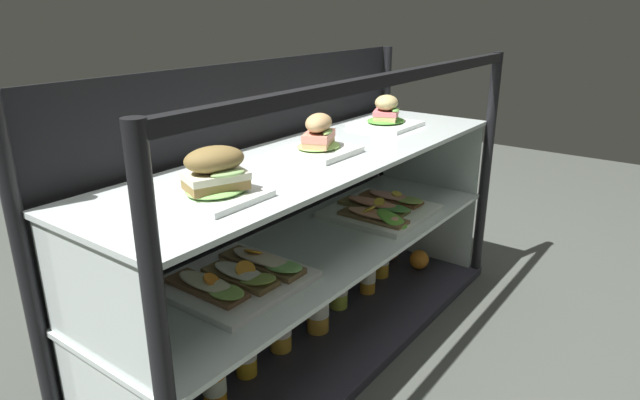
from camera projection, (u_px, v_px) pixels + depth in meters
The scene contains 21 objects.
ground_plane at pixel (320, 344), 1.79m from camera, with size 6.00×6.00×0.02m, color #434741.
case_base_deck at pixel (320, 337), 1.78m from camera, with size 1.55×0.49×0.03m, color #2C2B37.
case_frame at pixel (287, 193), 1.69m from camera, with size 1.55×0.49×0.88m.
riser_lower_tier at pixel (320, 291), 1.72m from camera, with size 1.48×0.41×0.30m.
shelf_lower_glass at pixel (320, 246), 1.67m from camera, with size 1.50×0.43×0.01m, color silver.
riser_upper_tier at pixel (320, 202), 1.62m from camera, with size 1.48×0.41×0.27m.
shelf_upper_glass at pixel (320, 156), 1.58m from camera, with size 1.50×0.43×0.01m, color silver.
plated_roll_sandwich_center at pixel (216, 178), 1.19m from camera, with size 0.18×0.18×0.12m.
plated_roll_sandwich_far_right at pixel (319, 140), 1.56m from camera, with size 0.19×0.19×0.12m.
plated_roll_sandwich_near_left_corner at pixel (386, 116), 1.91m from camera, with size 0.20×0.20×0.11m.
open_sandwich_tray_mid_right at pixel (238, 277), 1.42m from camera, with size 0.34×0.32×0.07m.
open_sandwich_tray_far_right at pixel (381, 209), 1.90m from camera, with size 0.34×0.33×0.06m.
juice_bottle_front_middle at pixel (214, 378), 1.43m from camera, with size 0.06×0.06×0.21m.
juice_bottle_back_left at pixel (245, 346), 1.55m from camera, with size 0.06×0.06×0.23m.
juice_bottle_front_fourth at pixel (280, 325), 1.66m from camera, with size 0.07×0.07×0.20m.
juice_bottle_near_post at pixel (318, 306), 1.76m from camera, with size 0.07×0.07×0.22m.
juice_bottle_tucked_behind at pixel (339, 280), 1.90m from camera, with size 0.07×0.07×0.26m.
juice_bottle_front_right_end at pixel (368, 267), 2.00m from camera, with size 0.06×0.06×0.24m.
juice_bottle_back_right at pixel (381, 256), 2.12m from camera, with size 0.07×0.07×0.21m.
orange_fruit_beside_bottles at pixel (419, 259), 2.20m from camera, with size 0.08×0.08×0.08m, color orange.
orange_fruit_near_left_post at pixel (390, 251), 2.28m from camera, with size 0.08×0.08×0.08m, color orange.
Camera 1 is at (-1.23, -0.91, 1.03)m, focal length 30.73 mm.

